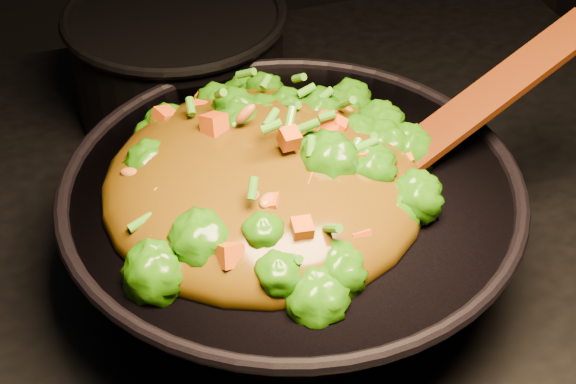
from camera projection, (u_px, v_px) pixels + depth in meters
name	position (u px, v px, depth m)	size (l,w,h in m)	color
wok	(291.00, 233.00, 0.82)	(0.40, 0.40, 0.11)	black
stir_fry	(263.00, 147.00, 0.74)	(0.28, 0.28, 0.10)	#236507
spatula	(480.00, 103.00, 0.80)	(0.27, 0.04, 0.01)	#3B1005
back_pot	(179.00, 63.00, 1.02)	(0.24, 0.24, 0.14)	black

